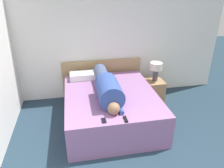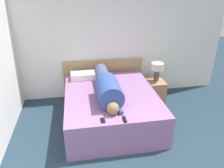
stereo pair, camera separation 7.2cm
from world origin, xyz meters
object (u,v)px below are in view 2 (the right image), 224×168
Objects in this scene: tv_remote at (125,119)px; pillow_near_headboard at (86,75)px; person_lying at (107,86)px; bed at (111,107)px; cell_phone at (103,120)px; nightstand at (155,90)px; table_lamp at (157,69)px.

pillow_near_headboard is at bearing 105.82° from tv_remote.
bed is at bearing 41.11° from person_lying.
nightstand is at bearing 47.42° from cell_phone.
nightstand is 1.88m from tv_remote.
nightstand is 3.50× the size of cell_phone.
table_lamp is at bearing 0.00° from nightstand.
tv_remote reaches higher than bed.
tv_remote is at bearing -124.54° from table_lamp.
cell_phone is (-0.18, -0.77, -0.17)m from person_lying.
bed is 12.83× the size of tv_remote.
nightstand is 2.05m from cell_phone.
tv_remote is 1.15× the size of cell_phone.
cell_phone is (-0.25, -0.83, 0.30)m from bed.
table_lamp is 0.66× the size of pillow_near_headboard.
cell_phone is at bearing -84.94° from pillow_near_headboard.
nightstand is 1.49m from person_lying.
pillow_near_headboard is (-1.50, 0.10, -0.09)m from table_lamp.
tv_remote reaches higher than cell_phone.
pillow_near_headboard is 1.59m from cell_phone.
cell_phone is (-1.36, -1.48, -0.14)m from table_lamp.
nightstand is (1.11, 0.65, -0.07)m from bed.
table_lamp is 1.51m from pillow_near_headboard.
tv_remote is 0.32m from cell_phone.
bed is 0.48m from person_lying.
pillow_near_headboard reaches higher than nightstand.
nightstand is at bearing 0.00° from table_lamp.
person_lying is at bearing -148.88° from nightstand.
tv_remote is (0.06, -0.87, 0.31)m from bed.
person_lying is at bearing -138.89° from bed.
tv_remote is (0.46, -1.62, -0.05)m from pillow_near_headboard.
cell_phone reaches higher than nightstand.
nightstand is at bearing 55.46° from tv_remote.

